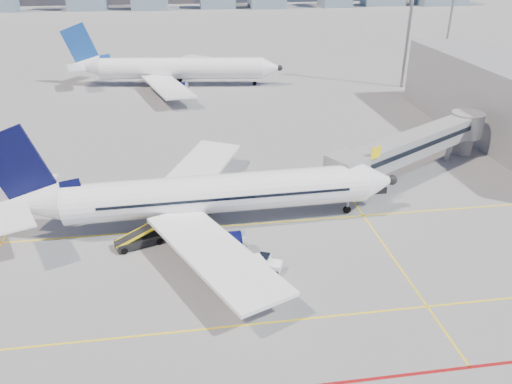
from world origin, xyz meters
TOP-DOWN VIEW (x-y plane):
  - ground at (0.00, 0.00)m, footprint 420.00×420.00m
  - apron_markings at (-0.58, -3.91)m, footprint 90.00×35.12m
  - jet_bridge at (23.51, 16.91)m, footprint 23.55×15.78m
  - terminal_block at (39.95, 26.00)m, footprint 10.00×42.00m
  - floodlight_mast_ne at (38.00, 55.00)m, footprint 3.20×0.61m
  - main_aircraft at (-1.71, 8.41)m, footprint 37.72×32.87m
  - second_aircraft at (-4.49, 62.23)m, footprint 40.43×35.11m
  - baggage_tug at (2.97, 0.20)m, footprint 2.42×2.00m
  - cargo_dolly at (0.63, -1.68)m, footprint 4.41×2.86m
  - belt_loader at (-7.46, 5.80)m, footprint 6.02×3.33m
  - ramp_worker at (3.69, -3.71)m, footprint 0.69×0.80m

SIDE VIEW (x-z plane):
  - ground at x=0.00m, z-range 0.00..0.00m
  - apron_markings at x=-0.58m, z-range 0.00..0.01m
  - belt_loader at x=-7.46m, z-range -0.59..1.86m
  - baggage_tug at x=2.97m, z-range -0.03..1.44m
  - ramp_worker at x=3.69m, z-range 0.00..1.84m
  - cargo_dolly at x=0.63m, z-range 0.11..2.34m
  - second_aircraft at x=-4.49m, z-range -2.70..9.14m
  - main_aircraft at x=-1.71m, z-range -2.29..8.73m
  - jet_bridge at x=23.51m, z-range 0.59..6.89m
  - terminal_block at x=39.95m, z-range 0.00..10.00m
  - floodlight_mast_ne at x=38.00m, z-range 0.86..26.31m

